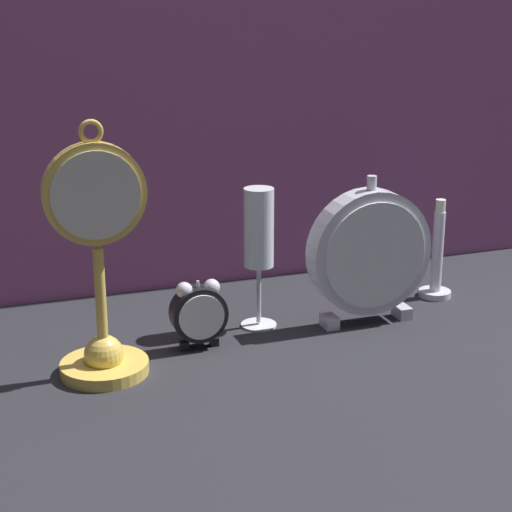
{
  "coord_description": "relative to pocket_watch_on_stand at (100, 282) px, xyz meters",
  "views": [
    {
      "loc": [
        -0.38,
        -0.99,
        0.48
      ],
      "look_at": [
        0.0,
        0.08,
        0.12
      ],
      "focal_mm": 60.0,
      "sensor_mm": 36.0,
      "label": 1
    }
  ],
  "objects": [
    {
      "name": "pocket_watch_on_stand",
      "position": [
        0.0,
        0.0,
        0.0
      ],
      "size": [
        0.13,
        0.11,
        0.33
      ],
      "color": "gold",
      "rests_on": "ground_plane"
    },
    {
      "name": "alarm_clock_twin_bell",
      "position": [
        0.14,
        0.04,
        -0.07
      ],
      "size": [
        0.08,
        0.03,
        0.1
      ],
      "color": "black",
      "rests_on": "ground_plane"
    },
    {
      "name": "ground_plane",
      "position": [
        0.23,
        -0.03,
        -0.13
      ],
      "size": [
        4.0,
        4.0,
        0.0
      ],
      "primitive_type": "plane",
      "color": "#232328"
    },
    {
      "name": "mantel_clock_silver",
      "position": [
        0.4,
        0.04,
        -0.02
      ],
      "size": [
        0.18,
        0.04,
        0.22
      ],
      "color": "silver",
      "rests_on": "ground_plane"
    },
    {
      "name": "brass_candlestick",
      "position": [
        0.55,
        0.11,
        -0.07
      ],
      "size": [
        0.05,
        0.05,
        0.16
      ],
      "color": "silver",
      "rests_on": "ground_plane"
    },
    {
      "name": "fabric_backdrop_drape",
      "position": [
        0.23,
        0.3,
        0.24
      ],
      "size": [
        1.67,
        0.01,
        0.73
      ],
      "primitive_type": "cube",
      "color": "#8E4C7F",
      "rests_on": "ground_plane"
    },
    {
      "name": "champagne_flute",
      "position": [
        0.24,
        0.09,
        0.01
      ],
      "size": [
        0.05,
        0.05,
        0.21
      ],
      "color": "silver",
      "rests_on": "ground_plane"
    }
  ]
}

